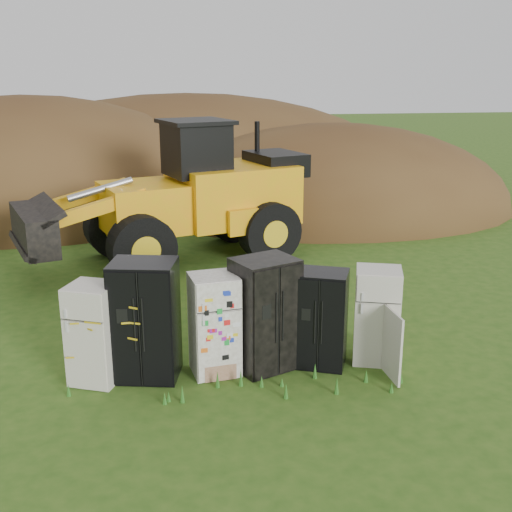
{
  "coord_description": "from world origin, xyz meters",
  "views": [
    {
      "loc": [
        -1.3,
        -9.94,
        4.98
      ],
      "look_at": [
        0.55,
        2.0,
        1.41
      ],
      "focal_mm": 45.0,
      "sensor_mm": 36.0,
      "label": 1
    }
  ],
  "objects_px": {
    "fridge_sticker": "(214,324)",
    "wheel_loader": "(164,193)",
    "fridge_black_side": "(145,320)",
    "fridge_black_right": "(321,319)",
    "fridge_dark_mid": "(265,314)",
    "fridge_leftmost": "(94,333)",
    "fridge_open_door": "(377,315)"
  },
  "relations": [
    {
      "from": "fridge_leftmost",
      "to": "fridge_black_side",
      "type": "relative_size",
      "value": 0.84
    },
    {
      "from": "fridge_sticker",
      "to": "wheel_loader",
      "type": "relative_size",
      "value": 0.23
    },
    {
      "from": "fridge_black_side",
      "to": "fridge_dark_mid",
      "type": "distance_m",
      "value": 1.99
    },
    {
      "from": "fridge_black_right",
      "to": "fridge_open_door",
      "type": "distance_m",
      "value": 0.99
    },
    {
      "from": "fridge_leftmost",
      "to": "wheel_loader",
      "type": "relative_size",
      "value": 0.22
    },
    {
      "from": "fridge_black_right",
      "to": "wheel_loader",
      "type": "bearing_deg",
      "value": 133.04
    },
    {
      "from": "fridge_sticker",
      "to": "fridge_dark_mid",
      "type": "bearing_deg",
      "value": -4.44
    },
    {
      "from": "fridge_dark_mid",
      "to": "fridge_black_right",
      "type": "relative_size",
      "value": 1.15
    },
    {
      "from": "fridge_black_side",
      "to": "fridge_dark_mid",
      "type": "xyz_separation_m",
      "value": [
        1.99,
        0.03,
        -0.02
      ]
    },
    {
      "from": "fridge_leftmost",
      "to": "fridge_dark_mid",
      "type": "xyz_separation_m",
      "value": [
        2.81,
        0.07,
        0.14
      ]
    },
    {
      "from": "fridge_sticker",
      "to": "wheel_loader",
      "type": "bearing_deg",
      "value": 87.47
    },
    {
      "from": "fridge_black_side",
      "to": "fridge_dark_mid",
      "type": "relative_size",
      "value": 1.03
    },
    {
      "from": "fridge_open_door",
      "to": "wheel_loader",
      "type": "relative_size",
      "value": 0.22
    },
    {
      "from": "fridge_leftmost",
      "to": "fridge_black_side",
      "type": "bearing_deg",
      "value": 25.54
    },
    {
      "from": "fridge_sticker",
      "to": "fridge_dark_mid",
      "type": "relative_size",
      "value": 0.88
    },
    {
      "from": "fridge_leftmost",
      "to": "wheel_loader",
      "type": "height_order",
      "value": "wheel_loader"
    },
    {
      "from": "fridge_black_side",
      "to": "fridge_black_right",
      "type": "bearing_deg",
      "value": 11.77
    },
    {
      "from": "wheel_loader",
      "to": "fridge_open_door",
      "type": "bearing_deg",
      "value": -80.61
    },
    {
      "from": "wheel_loader",
      "to": "fridge_sticker",
      "type": "bearing_deg",
      "value": -102.76
    },
    {
      "from": "fridge_black_side",
      "to": "fridge_black_right",
      "type": "height_order",
      "value": "fridge_black_side"
    },
    {
      "from": "fridge_black_side",
      "to": "fridge_open_door",
      "type": "height_order",
      "value": "fridge_black_side"
    },
    {
      "from": "wheel_loader",
      "to": "fridge_leftmost",
      "type": "bearing_deg",
      "value": -119.52
    },
    {
      "from": "fridge_sticker",
      "to": "fridge_black_right",
      "type": "xyz_separation_m",
      "value": [
        1.84,
        0.02,
        -0.02
      ]
    },
    {
      "from": "wheel_loader",
      "to": "fridge_black_side",
      "type": "bearing_deg",
      "value": -112.55
    },
    {
      "from": "fridge_sticker",
      "to": "wheel_loader",
      "type": "xyz_separation_m",
      "value": [
        -0.68,
        6.62,
        0.98
      ]
    },
    {
      "from": "fridge_dark_mid",
      "to": "fridge_open_door",
      "type": "height_order",
      "value": "fridge_dark_mid"
    },
    {
      "from": "fridge_black_side",
      "to": "wheel_loader",
      "type": "distance_m",
      "value": 6.66
    },
    {
      "from": "fridge_leftmost",
      "to": "fridge_black_side",
      "type": "xyz_separation_m",
      "value": [
        0.82,
        0.04,
        0.16
      ]
    },
    {
      "from": "fridge_black_side",
      "to": "wheel_loader",
      "type": "relative_size",
      "value": 0.26
    },
    {
      "from": "fridge_black_side",
      "to": "fridge_black_right",
      "type": "distance_m",
      "value": 2.97
    },
    {
      "from": "fridge_sticker",
      "to": "fridge_black_right",
      "type": "distance_m",
      "value": 1.84
    },
    {
      "from": "fridge_open_door",
      "to": "wheel_loader",
      "type": "distance_m",
      "value": 7.54
    }
  ]
}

